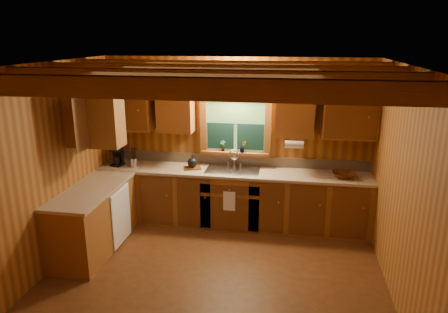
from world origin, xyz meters
The scene contains 20 objects.
room centered at (0.00, 0.00, 1.30)m, with size 4.20×4.20×4.20m.
ceiling_beams centered at (0.00, 0.00, 2.49)m, with size 4.20×2.54×0.18m.
base_cabinets centered at (-0.49, 1.28, 0.43)m, with size 4.20×2.22×0.86m.
countertop centered at (-0.48, 1.29, 0.88)m, with size 4.20×2.24×0.04m.
backsplash centered at (0.00, 1.89, 0.98)m, with size 4.20×0.02×0.16m, color tan.
dishwasher_panel centered at (-1.47, 0.68, 0.43)m, with size 0.02×0.60×0.80m, color white.
upper_cabinets centered at (-0.56, 1.42, 1.84)m, with size 4.19×1.77×0.78m.
window centered at (0.00, 1.87, 1.53)m, with size 1.12×0.08×1.00m.
window_sill centered at (0.00, 1.82, 1.12)m, with size 1.06×0.14×0.04m, color brown.
wall_sconce centered at (0.00, 1.75, 2.16)m, with size 0.45×0.21×0.17m.
paper_towel_roll centered at (0.92, 1.53, 1.37)m, with size 0.11×0.11×0.27m, color white.
dish_towel centered at (0.00, 1.26, 0.52)m, with size 0.18×0.01×0.30m, color white.
sink centered at (0.00, 1.60, 0.86)m, with size 0.82×0.48×0.43m.
coffee_maker centered at (-1.86, 1.56, 1.04)m, with size 0.16×0.21×0.29m.
utensil_crock centered at (-1.58, 1.51, 0.98)m, with size 0.11×0.11×0.32m.
cutting_board centered at (-0.63, 1.57, 0.91)m, with size 0.26×0.18×0.02m, color #5D3213.
teakettle centered at (-0.63, 1.57, 1.00)m, with size 0.15×0.15×0.19m.
wicker_basket centered at (1.66, 1.54, 0.94)m, with size 0.34×0.34×0.08m, color #48230C.
potted_plant_left centered at (-0.19, 1.82, 1.23)m, with size 0.09×0.06×0.18m, color #5D3213.
potted_plant_right centered at (0.13, 1.80, 1.24)m, with size 0.10×0.08×0.19m, color #5D3213.
Camera 1 is at (0.90, -4.46, 2.89)m, focal length 33.38 mm.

